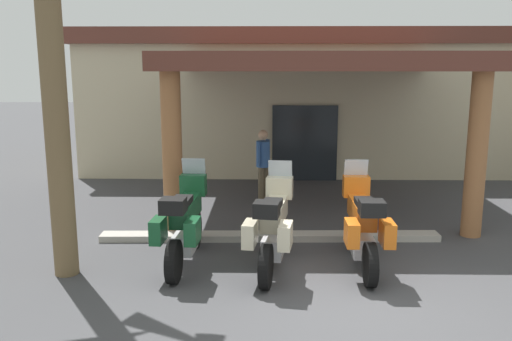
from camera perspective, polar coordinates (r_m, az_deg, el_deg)
ground_plane at (r=7.63m, az=10.90°, el=-13.68°), size 80.00×80.00×0.00m
motel_building at (r=17.92m, az=4.56°, el=7.87°), size 13.42×12.46×4.19m
motorcycle_green at (r=8.66m, az=-7.69°, el=-5.58°), size 0.74×2.21×1.61m
motorcycle_cream at (r=8.39m, az=1.84°, el=-6.03°), size 0.86×2.20×1.61m
motorcycle_orange at (r=8.63m, az=11.33°, el=-5.75°), size 0.72×2.21×1.61m
pedestrian at (r=12.42m, az=0.76°, el=1.06°), size 0.32×0.47×1.72m
curb_strip at (r=9.97m, az=1.50°, el=-7.06°), size 6.26×0.36×0.12m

